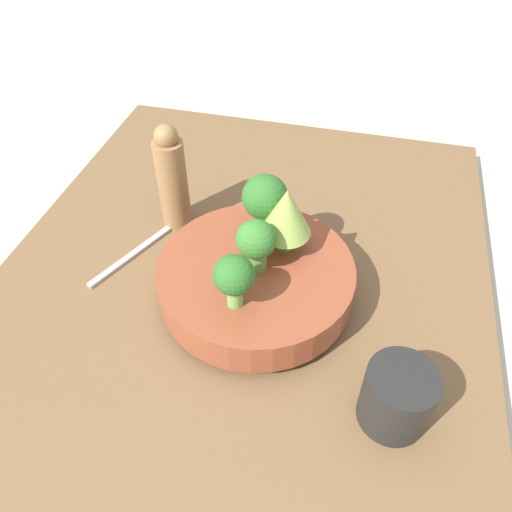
{
  "coord_description": "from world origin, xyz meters",
  "views": [
    {
      "loc": [
        0.43,
        0.14,
        0.58
      ],
      "look_at": [
        -0.01,
        0.03,
        0.12
      ],
      "focal_mm": 35.0,
      "sensor_mm": 36.0,
      "label": 1
    }
  ],
  "objects": [
    {
      "name": "table",
      "position": [
        0.0,
        0.0,
        0.02
      ],
      "size": [
        0.99,
        0.72,
        0.04
      ],
      "color": "brown",
      "rests_on": "ground_plane"
    },
    {
      "name": "broccoli_floret_left",
      "position": [
        -0.09,
        0.03,
        0.15
      ],
      "size": [
        0.06,
        0.06,
        0.09
      ],
      "color": "#6BA34C",
      "rests_on": "bowl"
    },
    {
      "name": "pepper_mill",
      "position": [
        -0.14,
        -0.13,
        0.12
      ],
      "size": [
        0.05,
        0.05,
        0.18
      ],
      "color": "#997047",
      "rests_on": "table"
    },
    {
      "name": "ground_plane",
      "position": [
        0.0,
        0.0,
        0.0
      ],
      "size": [
        6.0,
        6.0,
        0.0
      ],
      "primitive_type": "plane",
      "color": "beige"
    },
    {
      "name": "fork",
      "position": [
        -0.05,
        -0.17,
        0.04
      ],
      "size": [
        0.17,
        0.08,
        0.01
      ],
      "color": "#B2B2B7",
      "rests_on": "table"
    },
    {
      "name": "romanesco_piece_far",
      "position": [
        -0.06,
        0.06,
        0.16
      ],
      "size": [
        0.07,
        0.07,
        0.1
      ],
      "color": "#609347",
      "rests_on": "bowl"
    },
    {
      "name": "broccoli_floret_right",
      "position": [
        0.05,
        0.02,
        0.15
      ],
      "size": [
        0.05,
        0.05,
        0.08
      ],
      "color": "#7AB256",
      "rests_on": "bowl"
    },
    {
      "name": "cup",
      "position": [
        0.12,
        0.23,
        0.08
      ],
      "size": [
        0.08,
        0.08,
        0.08
      ],
      "color": "black",
      "rests_on": "table"
    },
    {
      "name": "broccoli_floret_center",
      "position": [
        -0.01,
        0.03,
        0.14
      ],
      "size": [
        0.05,
        0.05,
        0.08
      ],
      "color": "#609347",
      "rests_on": "bowl"
    },
    {
      "name": "bowl",
      "position": [
        -0.01,
        0.03,
        0.07
      ],
      "size": [
        0.27,
        0.27,
        0.06
      ],
      "color": "brown",
      "rests_on": "table"
    }
  ]
}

